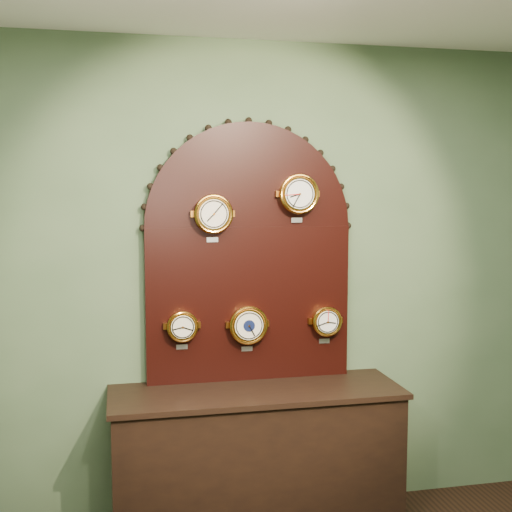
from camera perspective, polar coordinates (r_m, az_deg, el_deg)
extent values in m
plane|color=#4E6646|center=(3.88, -0.78, -2.28)|extent=(4.00, 0.00, 4.00)
cube|color=black|center=(3.90, 0.06, -17.55)|extent=(1.60, 0.50, 0.80)
cube|color=black|center=(3.85, -0.63, -4.15)|extent=(1.20, 0.06, 0.90)
cylinder|color=black|center=(3.80, -0.63, 2.55)|extent=(1.20, 0.06, 1.20)
cylinder|color=orange|center=(3.71, -3.77, 3.68)|extent=(0.21, 0.08, 0.21)
torus|color=orange|center=(3.67, -3.70, 3.66)|extent=(0.22, 0.02, 0.22)
cylinder|color=beige|center=(3.67, -3.68, 3.65)|extent=(0.16, 0.01, 0.16)
cube|color=silver|center=(3.74, -3.81, 1.43)|extent=(0.07, 0.01, 0.03)
cylinder|color=orange|center=(3.81, 3.66, 5.40)|extent=(0.21, 0.08, 0.21)
torus|color=orange|center=(3.78, 3.80, 5.40)|extent=(0.23, 0.02, 0.23)
cylinder|color=silver|center=(3.77, 3.83, 5.40)|extent=(0.17, 0.01, 0.17)
cube|color=silver|center=(3.83, 3.55, 3.13)|extent=(0.06, 0.01, 0.03)
cylinder|color=orange|center=(3.76, -6.43, -6.04)|extent=(0.17, 0.08, 0.17)
torus|color=orange|center=(3.73, -6.38, -6.14)|extent=(0.18, 0.02, 0.18)
cylinder|color=beige|center=(3.72, -6.37, -6.16)|extent=(0.13, 0.01, 0.13)
cube|color=silver|center=(3.81, -6.45, -7.85)|extent=(0.07, 0.01, 0.03)
cylinder|color=orange|center=(3.82, -0.72, -5.96)|extent=(0.21, 0.08, 0.21)
torus|color=orange|center=(3.79, -0.63, -6.06)|extent=(0.23, 0.02, 0.23)
cylinder|color=beige|center=(3.78, -0.61, -6.08)|extent=(0.17, 0.01, 0.17)
cube|color=silver|center=(3.87, -0.79, -8.05)|extent=(0.07, 0.01, 0.03)
cylinder|color=#0C1539|center=(3.78, -0.60, -6.09)|extent=(0.07, 0.00, 0.07)
cylinder|color=orange|center=(3.94, 6.07, -5.61)|extent=(0.17, 0.08, 0.17)
torus|color=orange|center=(3.91, 6.22, -5.70)|extent=(0.18, 0.02, 0.18)
cylinder|color=silver|center=(3.90, 6.25, -5.72)|extent=(0.13, 0.01, 0.13)
cube|color=silver|center=(3.98, 5.95, -7.35)|extent=(0.07, 0.01, 0.03)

